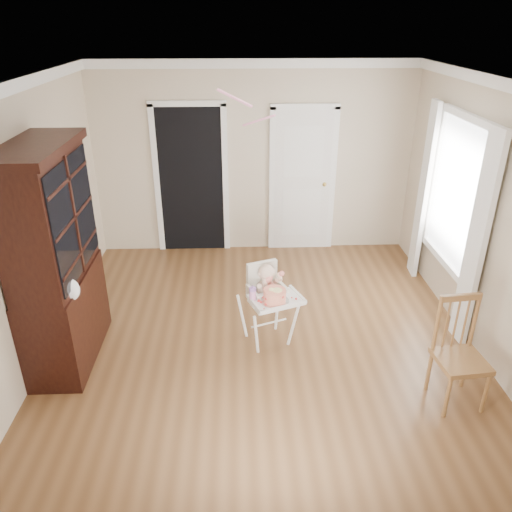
{
  "coord_description": "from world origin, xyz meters",
  "views": [
    {
      "loc": [
        -0.25,
        -4.45,
        3.21
      ],
      "look_at": [
        -0.07,
        -0.05,
        1.07
      ],
      "focal_mm": 35.0,
      "sensor_mm": 36.0,
      "label": 1
    }
  ],
  "objects_px": {
    "sippy_cup": "(253,294)",
    "dining_chair": "(460,356)",
    "china_cabinet": "(56,259)",
    "high_chair": "(268,296)",
    "cake": "(275,296)"
  },
  "relations": [
    {
      "from": "sippy_cup",
      "to": "dining_chair",
      "type": "xyz_separation_m",
      "value": [
        1.82,
        -0.78,
        -0.23
      ]
    },
    {
      "from": "dining_chair",
      "to": "china_cabinet",
      "type": "bearing_deg",
      "value": 161.86
    },
    {
      "from": "high_chair",
      "to": "dining_chair",
      "type": "height_order",
      "value": "dining_chair"
    },
    {
      "from": "sippy_cup",
      "to": "china_cabinet",
      "type": "height_order",
      "value": "china_cabinet"
    },
    {
      "from": "sippy_cup",
      "to": "dining_chair",
      "type": "relative_size",
      "value": 0.17
    },
    {
      "from": "sippy_cup",
      "to": "high_chair",
      "type": "bearing_deg",
      "value": 49.4
    },
    {
      "from": "cake",
      "to": "china_cabinet",
      "type": "relative_size",
      "value": 0.13
    },
    {
      "from": "sippy_cup",
      "to": "dining_chair",
      "type": "height_order",
      "value": "dining_chair"
    },
    {
      "from": "high_chair",
      "to": "dining_chair",
      "type": "bearing_deg",
      "value": -51.57
    },
    {
      "from": "cake",
      "to": "dining_chair",
      "type": "bearing_deg",
      "value": -24.99
    },
    {
      "from": "china_cabinet",
      "to": "high_chair",
      "type": "bearing_deg",
      "value": 4.7
    },
    {
      "from": "china_cabinet",
      "to": "dining_chair",
      "type": "xyz_separation_m",
      "value": [
        3.69,
        -0.81,
        -0.64
      ]
    },
    {
      "from": "china_cabinet",
      "to": "sippy_cup",
      "type": "bearing_deg",
      "value": -0.74
    },
    {
      "from": "high_chair",
      "to": "china_cabinet",
      "type": "bearing_deg",
      "value": 163.68
    },
    {
      "from": "high_chair",
      "to": "dining_chair",
      "type": "xyz_separation_m",
      "value": [
        1.65,
        -0.97,
        -0.09
      ]
    }
  ]
}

